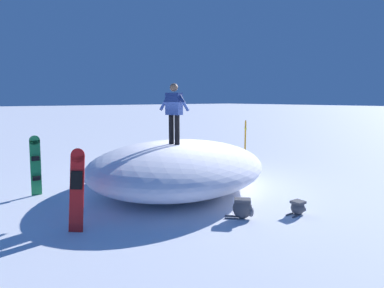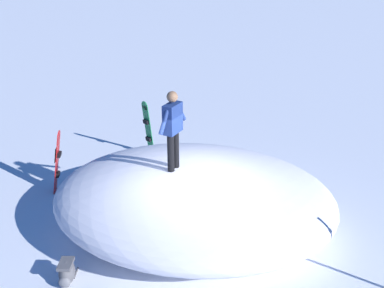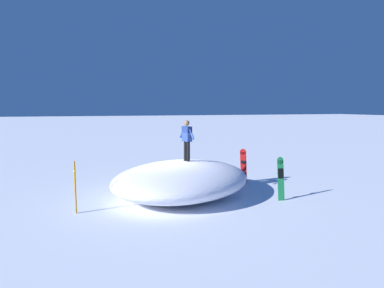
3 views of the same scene
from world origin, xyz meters
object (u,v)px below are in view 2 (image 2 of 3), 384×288
at_px(snowboard_primary_upright, 148,127).
at_px(backpack_near, 67,272).
at_px(snowboarder_standing, 173,126).
at_px(snowboard_secondary_upright, 57,161).

relative_size(snowboard_primary_upright, backpack_near, 2.77).
relative_size(snowboarder_standing, snowboard_primary_upright, 1.00).
bearing_deg(backpack_near, snowboarder_standing, 89.16).
height_order(snowboarder_standing, snowboard_secondary_upright, snowboarder_standing).
distance_m(snowboard_secondary_upright, backpack_near, 3.48).
height_order(snowboard_primary_upright, backpack_near, snowboard_primary_upright).
bearing_deg(snowboard_primary_upright, snowboard_secondary_upright, -88.41).
relative_size(snowboard_secondary_upright, backpack_near, 2.73).
bearing_deg(snowboard_primary_upright, backpack_near, -56.00).
bearing_deg(snowboard_secondary_upright, snowboarder_standing, 17.48).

